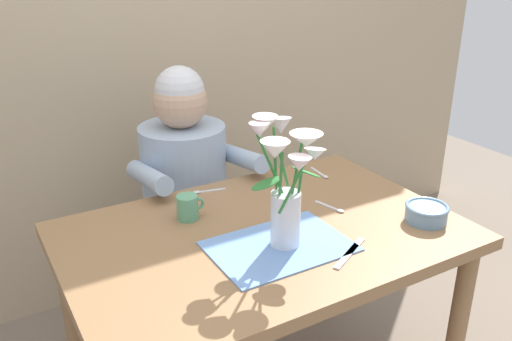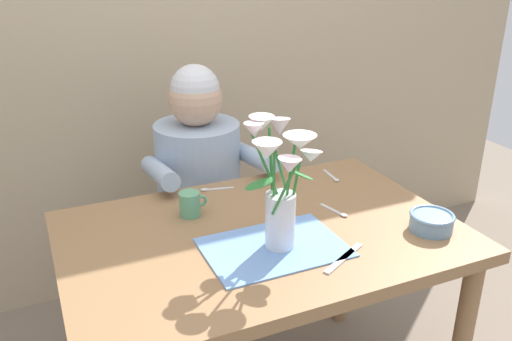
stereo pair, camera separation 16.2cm
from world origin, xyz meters
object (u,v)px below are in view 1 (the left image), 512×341
at_px(seated_person, 186,205).
at_px(flower_vase, 285,178).
at_px(dinner_knife, 350,253).
at_px(coffee_cup, 188,207).
at_px(ceramic_bowl, 426,212).

distance_m(seated_person, flower_vase, 0.82).
bearing_deg(flower_vase, seated_person, 90.42).
relative_size(dinner_knife, coffee_cup, 2.04).
distance_m(flower_vase, coffee_cup, 0.38).
xyz_separation_m(flower_vase, ceramic_bowl, (0.47, -0.10, -0.18)).
height_order(dinner_knife, coffee_cup, coffee_cup).
bearing_deg(dinner_knife, ceramic_bowl, -22.52).
relative_size(seated_person, ceramic_bowl, 8.35).
height_order(flower_vase, dinner_knife, flower_vase).
height_order(seated_person, dinner_knife, seated_person).
relative_size(seated_person, dinner_knife, 5.97).
bearing_deg(coffee_cup, ceramic_bowl, -31.47).
bearing_deg(seated_person, coffee_cup, -114.28).
xyz_separation_m(seated_person, dinner_knife, (0.14, -0.86, 0.18)).
height_order(flower_vase, ceramic_bowl, flower_vase).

